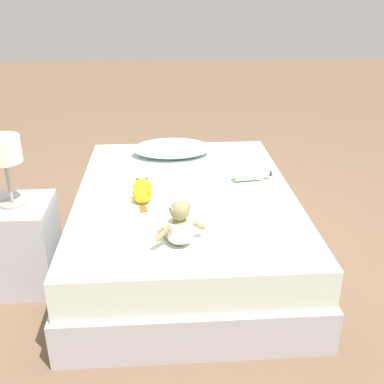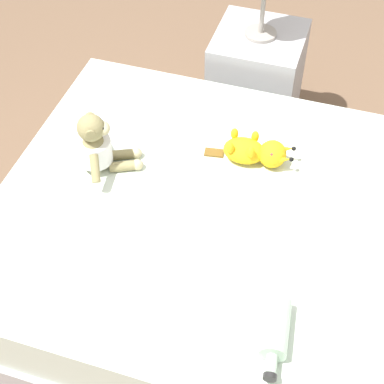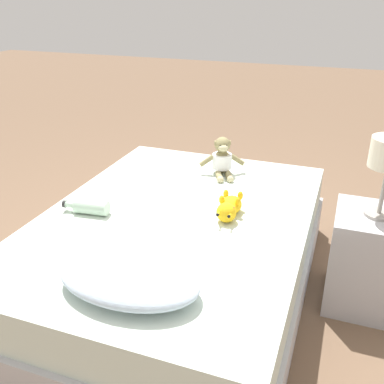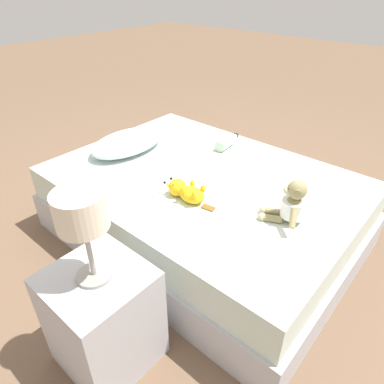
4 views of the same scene
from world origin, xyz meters
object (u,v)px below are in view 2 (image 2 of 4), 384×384
bed (256,259)px  nightstand (256,83)px  plush_monkey (97,147)px  plush_yellow_creature (256,152)px  glass_bottle (275,330)px

bed → nightstand: size_ratio=3.61×
nightstand → plush_monkey: bearing=-22.7°
plush_monkey → plush_yellow_creature: plush_monkey is taller
bed → glass_bottle: bearing=17.8°
plush_monkey → glass_bottle: 0.89m
plush_monkey → nightstand: 1.02m
plush_yellow_creature → glass_bottle: bearing=18.0°
bed → plush_yellow_creature: size_ratio=5.69×
plush_monkey → nightstand: size_ratio=0.52×
bed → nightstand: (-0.96, -0.24, 0.03)m
glass_bottle → nightstand: 1.45m
bed → plush_yellow_creature: (-0.26, -0.08, 0.28)m
plush_yellow_creature → nightstand: bearing=-167.9°
plush_monkey → glass_bottle: size_ratio=1.08×
plush_yellow_creature → nightstand: 0.76m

